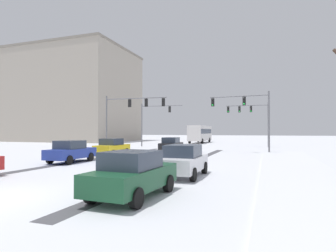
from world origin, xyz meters
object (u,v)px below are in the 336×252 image
object	(u,v)px
car_blue_third	(71,151)
car_white_fourth	(184,160)
traffic_signal_far_left	(153,117)
car_yellow_cab_second	(112,147)
traffic_signal_near_left	(130,109)
office_building_far_left_block	(73,97)
car_dark_green_fifth	(133,174)
traffic_signal_near_right	(247,109)
bus_oncoming	(200,133)
traffic_signal_far_right	(251,114)
car_black_lead	(171,145)

from	to	relation	value
car_blue_third	car_white_fourth	world-z (taller)	same
traffic_signal_far_left	car_yellow_cab_second	size ratio (longest dim) A/B	1.58
traffic_signal_near_left	office_building_far_left_block	distance (m)	39.33
car_blue_third	car_white_fourth	distance (m)	10.23
car_dark_green_fifth	traffic_signal_near_left	bearing A→B (deg)	117.35
traffic_signal_near_left	car_yellow_cab_second	xyz separation A→B (m)	(1.24, -6.10, -4.02)
traffic_signal_near_right	car_blue_third	bearing A→B (deg)	-129.98
traffic_signal_near_right	car_dark_green_fifth	distance (m)	22.75
car_white_fourth	bus_oncoming	bearing A→B (deg)	101.61
car_blue_third	bus_oncoming	distance (m)	37.54
traffic_signal_near_left	car_dark_green_fifth	size ratio (longest dim) A/B	1.80
traffic_signal_far_right	traffic_signal_far_left	bearing A→B (deg)	-165.08
car_blue_third	car_dark_green_fifth	xyz separation A→B (m)	(9.23, -8.32, 0.00)
traffic_signal_far_right	traffic_signal_near_right	distance (m)	11.73
traffic_signal_far_right	office_building_far_left_block	bearing A→B (deg)	162.93
traffic_signal_far_right	traffic_signal_near_right	bearing A→B (deg)	-89.01
car_black_lead	traffic_signal_near_right	bearing A→B (deg)	11.72
traffic_signal_far_left	car_black_lead	distance (m)	12.04
car_white_fourth	car_dark_green_fifth	size ratio (longest dim) A/B	0.98
car_black_lead	bus_oncoming	world-z (taller)	bus_oncoming
traffic_signal_near_left	car_black_lead	distance (m)	6.39
traffic_signal_far_left	car_white_fourth	xyz separation A→B (m)	(12.19, -25.36, -3.63)
car_black_lead	car_dark_green_fifth	bearing A→B (deg)	-74.87
car_white_fourth	car_blue_third	bearing A→B (deg)	160.55
car_yellow_cab_second	car_white_fourth	size ratio (longest dim) A/B	1.00
traffic_signal_far_right	car_yellow_cab_second	xyz separation A→B (m)	(-11.56, -19.75, -3.97)
traffic_signal_far_right	traffic_signal_far_left	distance (m)	14.54
traffic_signal_near_left	car_black_lead	xyz separation A→B (m)	(4.96, 0.25, -4.02)
car_yellow_cab_second	car_blue_third	size ratio (longest dim) A/B	1.00
traffic_signal_near_left	car_yellow_cab_second	world-z (taller)	traffic_signal_near_left
car_blue_third	car_white_fourth	xyz separation A→B (m)	(9.65, -3.41, 0.00)
traffic_signal_near_right	car_white_fourth	xyz separation A→B (m)	(-2.06, -17.37, -3.84)
traffic_signal_near_right	traffic_signal_near_left	xyz separation A→B (m)	(-13.01, -1.92, 0.18)
traffic_signal_far_right	car_white_fourth	xyz separation A→B (m)	(-1.86, -29.11, -3.97)
traffic_signal_near_left	car_white_fourth	xyz separation A→B (m)	(10.95, -15.45, -4.02)
traffic_signal_near_left	car_black_lead	bearing A→B (deg)	2.94
bus_oncoming	car_white_fourth	bearing A→B (deg)	-78.39
traffic_signal_far_right	car_yellow_cab_second	world-z (taller)	traffic_signal_far_right
car_black_lead	car_dark_green_fifth	distance (m)	21.35
car_black_lead	car_yellow_cab_second	xyz separation A→B (m)	(-3.72, -6.35, 0.00)
traffic_signal_far_left	car_black_lead	xyz separation A→B (m)	(6.20, -9.66, -3.63)
traffic_signal_near_right	car_blue_third	distance (m)	18.63
traffic_signal_far_right	car_yellow_cab_second	distance (m)	23.23
traffic_signal_near_right	bus_oncoming	distance (m)	25.89
traffic_signal_near_left	car_white_fourth	world-z (taller)	traffic_signal_near_left
car_black_lead	car_dark_green_fifth	size ratio (longest dim) A/B	0.99
car_blue_third	traffic_signal_far_left	bearing A→B (deg)	96.60
traffic_signal_far_left	traffic_signal_near_left	world-z (taller)	same
car_yellow_cab_second	bus_oncoming	distance (m)	31.60
car_black_lead	car_yellow_cab_second	world-z (taller)	same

